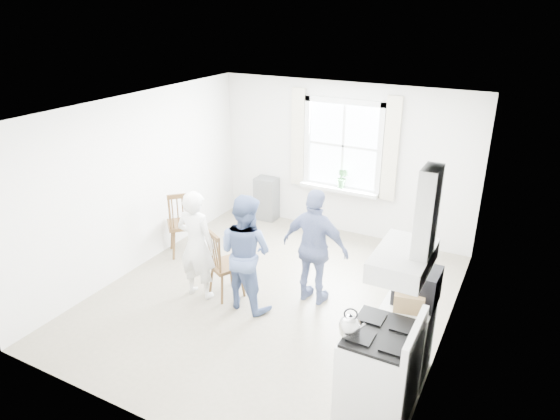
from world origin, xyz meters
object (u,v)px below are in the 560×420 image
Objects in this scene: gas_stove at (379,373)px; person_mid at (246,252)px; stereo_stack at (417,285)px; windsor_chair_b at (218,257)px; person_left at (197,245)px; low_cabinet at (405,338)px; person_right at (315,248)px; windsor_chair_a at (183,217)px.

gas_stove is 2.39m from person_mid.
stereo_stack is 2.74m from windsor_chair_b.
person_left is 0.71m from person_mid.
person_right is at bearing 149.54° from low_cabinet.
person_mid is (1.60, -0.74, 0.12)m from windsor_chair_a.
low_cabinet is 3.95m from windsor_chair_a.
stereo_stack is at bearing -6.21° from windsor_chair_b.
gas_stove is at bearing -95.68° from low_cabinet.
person_mid is at bearing 154.09° from gas_stove.
person_right reaches higher than person_mid.
person_left is 0.96× the size of person_right.
windsor_chair_a is at bearing -16.94° from person_mid.
stereo_stack is at bearing 174.61° from person_left.
low_cabinet is 2.25m from person_mid.
gas_stove is at bearing 160.10° from person_left.
person_right reaches higher than gas_stove.
windsor_chair_b is at bearing 158.04° from gas_stove.
person_mid is (-2.25, 0.29, -0.30)m from stereo_stack.
stereo_stack is 0.39× the size of windsor_chair_a.
gas_stove is 1.12× the size of windsor_chair_b.
low_cabinet is 2.08× the size of stereo_stack.
person_right reaches higher than person_left.
stereo_stack reaches higher than windsor_chair_a.
gas_stove is at bearing -25.41° from windsor_chair_a.
person_mid reaches higher than low_cabinet.
person_left is (-2.91, 0.24, 0.32)m from low_cabinet.
gas_stove is at bearing 161.91° from person_mid.
windsor_chair_b is 0.64× the size of person_mid.
person_right is at bearing -137.40° from person_mid.
stereo_stack is 4.00m from windsor_chair_a.
stereo_stack is (0.12, 0.74, 0.61)m from gas_stove.
person_left is (0.89, -0.84, 0.10)m from windsor_chair_a.
person_right is (0.75, 0.52, 0.01)m from person_mid.
person_mid is at bearing -0.01° from windsor_chair_b.
windsor_chair_b is at bearing -32.35° from windsor_chair_a.
low_cabinet is 1.72m from person_right.
windsor_chair_a reaches higher than windsor_chair_b.
windsor_chair_b is at bearing 172.77° from low_cabinet.
gas_stove reaches higher than windsor_chair_b.
person_left is at bearing 26.23° from person_right.
stereo_stack reaches higher than gas_stove.
person_right is (1.45, 0.62, 0.03)m from person_left.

